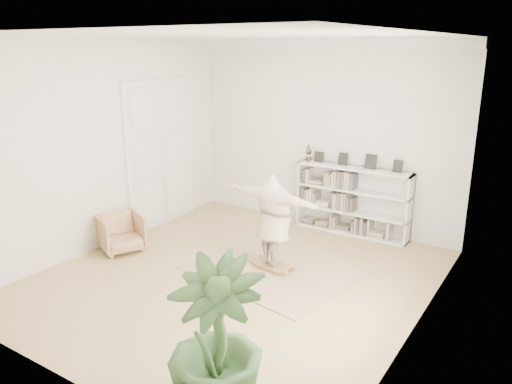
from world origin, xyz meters
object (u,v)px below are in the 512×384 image
bookshelf (352,201)px  armchair (121,233)px  houseplant (216,342)px  rocker_board (273,266)px  person (273,219)px

bookshelf → armchair: (-3.04, -3.00, -0.31)m
bookshelf → houseplant: size_ratio=1.35×
rocker_board → person: size_ratio=0.31×
rocker_board → armchair: bearing=-155.0°
bookshelf → rocker_board: bearing=-99.9°
armchair → rocker_board: size_ratio=1.25×
bookshelf → person: 2.30m
rocker_board → houseplant: (1.24, -3.11, 0.74)m
rocker_board → person: (-0.00, 0.00, 0.81)m
rocker_board → houseplant: 3.43m
bookshelf → armchair: size_ratio=3.08×
houseplant → rocker_board: bearing=111.7°
bookshelf → rocker_board: (-0.39, -2.26, -0.57)m
bookshelf → rocker_board: bookshelf is taller
armchair → person: size_ratio=0.39×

